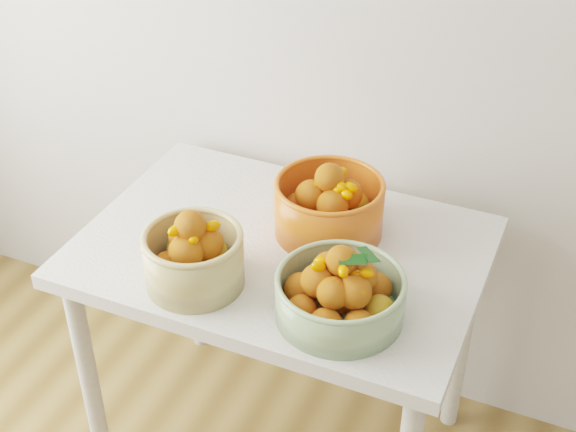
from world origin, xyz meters
name	(u,v)px	position (x,y,z in m)	size (l,w,h in m)	color
table	(282,275)	(-0.37, 1.60, 0.65)	(1.00, 0.70, 0.75)	silver
bowl_cream	(193,256)	(-0.50, 1.39, 0.83)	(0.26, 0.26, 0.20)	tan
bowl_green	(340,293)	(-0.15, 1.41, 0.81)	(0.38, 0.38, 0.19)	#8AA778
bowl_orange	(329,206)	(-0.28, 1.70, 0.83)	(0.35, 0.35, 0.20)	#EC571A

